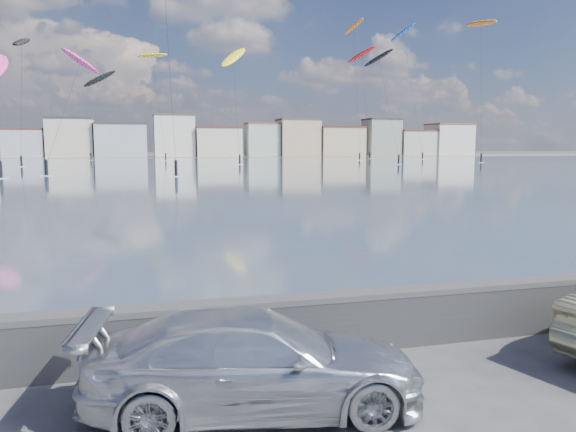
% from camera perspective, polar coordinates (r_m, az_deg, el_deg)
% --- Properties ---
extents(bay_water, '(500.00, 177.00, 0.00)m').
position_cam_1_polar(bay_water, '(97.59, -14.20, 4.82)').
color(bay_water, '#3D4A5F').
rests_on(bay_water, ground).
extents(far_shore_strip, '(500.00, 60.00, 0.00)m').
position_cam_1_polar(far_shore_strip, '(206.04, -14.77, 5.88)').
color(far_shore_strip, '#4C473D').
rests_on(far_shore_strip, ground).
extents(seawall, '(400.00, 0.36, 1.08)m').
position_cam_1_polar(seawall, '(9.34, -3.91, -11.07)').
color(seawall, '#28282B').
rests_on(seawall, ground).
extents(far_buildings, '(240.79, 13.26, 14.60)m').
position_cam_1_polar(far_buildings, '(192.05, -14.40, 7.62)').
color(far_buildings, silver).
rests_on(far_buildings, ground).
extents(car_silver, '(4.73, 2.50, 1.31)m').
position_cam_1_polar(car_silver, '(7.71, -3.39, -14.49)').
color(car_silver, silver).
rests_on(car_silver, ground).
extents(kitesurfer_0, '(6.64, 19.74, 38.50)m').
position_cam_1_polar(kitesurfer_0, '(171.25, 11.62, 17.64)').
color(kitesurfer_0, blue).
rests_on(kitesurfer_0, ground).
extents(kitesurfer_2, '(8.22, 10.81, 32.35)m').
position_cam_1_polar(kitesurfer_2, '(168.85, 7.53, 15.86)').
color(kitesurfer_2, red).
rests_on(kitesurfer_2, ground).
extents(kitesurfer_4, '(7.21, 12.01, 24.39)m').
position_cam_1_polar(kitesurfer_4, '(118.82, -5.58, 15.56)').
color(kitesurfer_4, yellow).
rests_on(kitesurfer_4, ground).
extents(kitesurfer_5, '(6.72, 19.45, 38.06)m').
position_cam_1_polar(kitesurfer_5, '(161.59, 6.72, 18.41)').
color(kitesurfer_5, orange).
rests_on(kitesurfer_5, ground).
extents(kitesurfer_6, '(5.40, 17.26, 24.24)m').
position_cam_1_polar(kitesurfer_6, '(124.36, 9.21, 15.46)').
color(kitesurfer_6, black).
rests_on(kitesurfer_6, ground).
extents(kitesurfer_7, '(5.38, 11.74, 31.63)m').
position_cam_1_polar(kitesurfer_7, '(137.72, 19.01, 17.90)').
color(kitesurfer_7, orange).
rests_on(kitesurfer_7, ground).
extents(kitesurfer_8, '(6.90, 17.96, 17.22)m').
position_cam_1_polar(kitesurfer_8, '(86.13, -20.38, 14.38)').
color(kitesurfer_8, '#E5338C').
rests_on(kitesurfer_8, ground).
extents(kitesurfer_12, '(8.16, 12.96, 27.28)m').
position_cam_1_polar(kitesurfer_12, '(151.84, -13.61, 15.37)').
color(kitesurfer_12, yellow).
rests_on(kitesurfer_12, ground).
extents(kitesurfer_15, '(8.92, 10.17, 24.14)m').
position_cam_1_polar(kitesurfer_15, '(158.84, -18.59, 13.01)').
color(kitesurfer_15, black).
rests_on(kitesurfer_15, ground).
extents(kitesurfer_17, '(2.96, 12.17, 23.86)m').
position_cam_1_polar(kitesurfer_17, '(114.70, -25.45, 15.55)').
color(kitesurfer_17, black).
rests_on(kitesurfer_17, ground).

